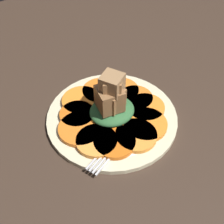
# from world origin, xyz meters

# --- Properties ---
(table_slab) EXTENTS (1.20, 1.20, 0.02)m
(table_slab) POSITION_xyz_m (0.00, 0.00, 0.01)
(table_slab) COLOR #38281E
(table_slab) RESTS_ON ground
(plate) EXTENTS (0.26, 0.26, 0.01)m
(plate) POSITION_xyz_m (0.00, 0.00, 0.03)
(plate) COLOR beige
(plate) RESTS_ON table_slab
(carrot_slice_0) EXTENTS (0.08, 0.08, 0.01)m
(carrot_slice_0) POSITION_xyz_m (0.01, -0.07, 0.04)
(carrot_slice_0) COLOR orange
(carrot_slice_0) RESTS_ON plate
(carrot_slice_1) EXTENTS (0.08, 0.08, 0.01)m
(carrot_slice_1) POSITION_xyz_m (0.04, -0.06, 0.04)
(carrot_slice_1) COLOR orange
(carrot_slice_1) RESTS_ON plate
(carrot_slice_2) EXTENTS (0.08, 0.08, 0.01)m
(carrot_slice_2) POSITION_xyz_m (0.07, -0.02, 0.04)
(carrot_slice_2) COLOR orange
(carrot_slice_2) RESTS_ON plate
(carrot_slice_3) EXTENTS (0.07, 0.07, 0.01)m
(carrot_slice_3) POSITION_xyz_m (0.06, 0.01, 0.04)
(carrot_slice_3) COLOR orange
(carrot_slice_3) RESTS_ON plate
(carrot_slice_4) EXTENTS (0.08, 0.08, 0.01)m
(carrot_slice_4) POSITION_xyz_m (0.05, 0.05, 0.04)
(carrot_slice_4) COLOR orange
(carrot_slice_4) RESTS_ON plate
(carrot_slice_5) EXTENTS (0.08, 0.08, 0.01)m
(carrot_slice_5) POSITION_xyz_m (0.02, 0.07, 0.04)
(carrot_slice_5) COLOR orange
(carrot_slice_5) RESTS_ON plate
(carrot_slice_6) EXTENTS (0.08, 0.08, 0.01)m
(carrot_slice_6) POSITION_xyz_m (-0.03, 0.06, 0.04)
(carrot_slice_6) COLOR orange
(carrot_slice_6) RESTS_ON plate
(carrot_slice_7) EXTENTS (0.07, 0.07, 0.01)m
(carrot_slice_7) POSITION_xyz_m (-0.06, 0.04, 0.04)
(carrot_slice_7) COLOR orange
(carrot_slice_7) RESTS_ON plate
(carrot_slice_8) EXTENTS (0.09, 0.09, 0.01)m
(carrot_slice_8) POSITION_xyz_m (-0.07, 0.00, 0.04)
(carrot_slice_8) COLOR orange
(carrot_slice_8) RESTS_ON plate
(carrot_slice_9) EXTENTS (0.08, 0.08, 0.01)m
(carrot_slice_9) POSITION_xyz_m (-0.06, -0.04, 0.04)
(carrot_slice_9) COLOR #F9963A
(carrot_slice_9) RESTS_ON plate
(carrot_slice_10) EXTENTS (0.08, 0.08, 0.01)m
(carrot_slice_10) POSITION_xyz_m (-0.03, -0.06, 0.04)
(carrot_slice_10) COLOR orange
(carrot_slice_10) RESTS_ON plate
(center_pile) EXTENTS (0.09, 0.08, 0.10)m
(center_pile) POSITION_xyz_m (-0.00, -0.00, 0.07)
(center_pile) COLOR #2D6033
(center_pile) RESTS_ON plate
(fork) EXTENTS (0.18, 0.09, 0.00)m
(fork) POSITION_xyz_m (-0.02, -0.06, 0.03)
(fork) COLOR silver
(fork) RESTS_ON plate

